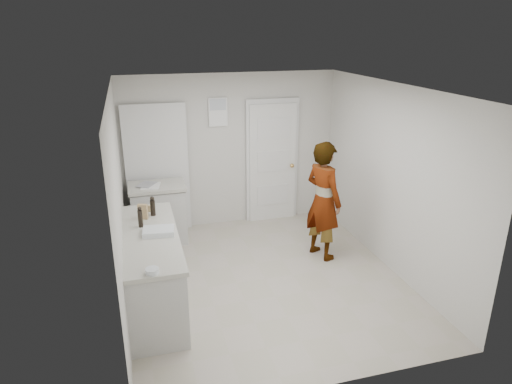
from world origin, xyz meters
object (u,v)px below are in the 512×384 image
object	(u,v)px
spice_jar	(150,208)
oil_cruet_b	(140,217)
baking_dish	(159,231)
egg_bowl	(152,271)
oil_cruet_a	(153,206)
person	(323,201)
cake_mix_box	(143,212)

from	to	relation	value
spice_jar	oil_cruet_b	xyz separation A→B (m)	(-0.13, -0.47, 0.08)
baking_dish	egg_bowl	size ratio (longest dim) A/B	2.88
spice_jar	baking_dish	bearing A→B (deg)	-85.59
oil_cruet_a	oil_cruet_b	bearing A→B (deg)	-116.94
spice_jar	oil_cruet_a	size ratio (longest dim) A/B	0.33
spice_jar	egg_bowl	size ratio (longest dim) A/B	0.63
person	cake_mix_box	bearing A→B (deg)	72.13
oil_cruet_b	egg_bowl	distance (m)	1.15
cake_mix_box	spice_jar	distance (m)	0.25
baking_dish	spice_jar	bearing A→B (deg)	94.41
person	oil_cruet_b	bearing A→B (deg)	77.52
person	cake_mix_box	size ratio (longest dim) A/B	9.04
person	oil_cruet_b	world-z (taller)	person
egg_bowl	cake_mix_box	bearing A→B (deg)	90.96
oil_cruet_b	baking_dish	bearing A→B (deg)	-53.48
person	spice_jar	size ratio (longest dim) A/B	20.72
oil_cruet_a	oil_cruet_b	xyz separation A→B (m)	(-0.16, -0.32, 0.00)
cake_mix_box	spice_jar	xyz separation A→B (m)	(0.09, 0.23, -0.05)
spice_jar	egg_bowl	bearing A→B (deg)	-92.50
cake_mix_box	oil_cruet_b	xyz separation A→B (m)	(-0.04, -0.24, 0.03)
cake_mix_box	oil_cruet_b	world-z (taller)	oil_cruet_b
baking_dish	cake_mix_box	bearing A→B (deg)	106.82
oil_cruet_a	cake_mix_box	bearing A→B (deg)	-147.03
spice_jar	oil_cruet_a	world-z (taller)	oil_cruet_a
oil_cruet_b	person	bearing A→B (deg)	8.72
cake_mix_box	oil_cruet_b	distance (m)	0.25
oil_cruet_b	baking_dish	xyz separation A→B (m)	(0.19, -0.25, -0.09)
cake_mix_box	oil_cruet_a	xyz separation A→B (m)	(0.13, 0.08, 0.03)
cake_mix_box	baking_dish	bearing A→B (deg)	-54.24
person	oil_cruet_b	size ratio (longest dim) A/B	6.68
oil_cruet_a	egg_bowl	distance (m)	1.47
person	cake_mix_box	distance (m)	2.48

